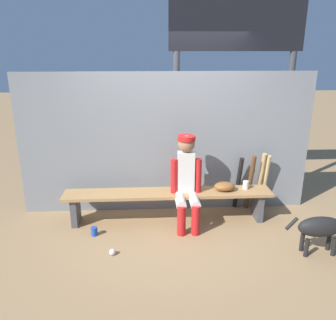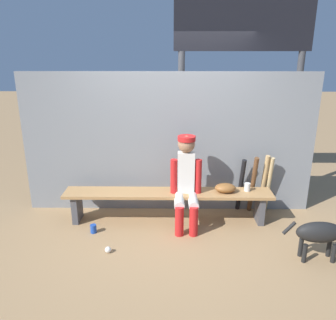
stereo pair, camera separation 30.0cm
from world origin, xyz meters
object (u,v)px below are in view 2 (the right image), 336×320
scoreboard (247,40)px  bat_wood_tan (263,184)px  player_seated (186,180)px  bat_wood_natural (268,185)px  cup_on_ground (93,229)px  bat_aluminum_black (241,185)px  dugout_bench (168,198)px  bat_wood_dark (253,185)px  baseball_glove (225,188)px  baseball (108,250)px  cup_on_bench (247,187)px  dog (325,233)px

scoreboard → bat_wood_tan: bearing=-73.9°
player_seated → scoreboard: size_ratio=0.36×
bat_wood_natural → cup_on_ground: bearing=-165.1°
bat_aluminum_black → bat_wood_natural: 0.39m
dugout_bench → scoreboard: bearing=42.7°
bat_wood_dark → bat_wood_natural: 0.24m
bat_aluminum_black → bat_wood_tan: 0.32m
bat_aluminum_black → scoreboard: size_ratio=0.24×
bat_aluminum_black → bat_wood_dark: (0.16, -0.06, 0.03)m
baseball_glove → scoreboard: 2.19m
scoreboard → cup_on_ground: bearing=-146.6°
cup_on_ground → baseball: bearing=-59.1°
dugout_bench → bat_wood_tan: 1.38m
bat_wood_dark → cup_on_ground: 2.26m
bat_wood_dark → cup_on_bench: bearing=-121.5°
baseball → cup_on_ground: (-0.27, 0.45, 0.02)m
bat_aluminum_black → cup_on_ground: size_ratio=7.41×
bat_wood_dark → cup_on_ground: (-2.15, -0.58, -0.38)m
bat_wood_tan → cup_on_bench: bearing=-139.7°
scoreboard → dog: size_ratio=4.03×
player_seated → bat_wood_dark: bearing=20.3°
dugout_bench → baseball_glove: 0.78m
bat_wood_dark → bat_wood_natural: (0.23, 0.05, -0.01)m
bat_wood_tan → baseball: size_ratio=11.85×
scoreboard → bat_wood_dark: bearing=-85.7°
player_seated → bat_wood_tan: 1.20m
cup_on_ground → dog: bearing=-11.5°
player_seated → bat_wood_natural: player_seated is taller
baseball → bat_aluminum_black: bearing=32.4°
bat_wood_natural → cup_on_ground: (-2.38, -0.63, -0.37)m
bat_wood_tan → dog: bearing=-71.7°
dog → bat_wood_natural: bearing=104.9°
baseball_glove → dog: size_ratio=0.33×
baseball → dog: 2.45m
dugout_bench → cup_on_ground: 1.05m
baseball_glove → cup_on_bench: (0.30, 0.05, -0.01)m
baseball → dog: size_ratio=0.09×
player_seated → bat_wood_tan: size_ratio=1.38×
bat_wood_natural → cup_on_ground: bat_wood_natural is taller
bat_aluminum_black → bat_wood_natural: bearing=-1.7°
bat_wood_natural → dog: (0.31, -1.18, -0.09)m
baseball → scoreboard: 3.49m
bat_wood_dark → scoreboard: 2.10m
baseball → player_seated: bearing=36.4°
bat_wood_dark → cup_on_ground: size_ratio=7.97×
dog → baseball_glove: bearing=137.8°
player_seated → scoreboard: scoreboard is taller
baseball_glove → bat_aluminum_black: bearing=48.9°
scoreboard → baseball_glove: bearing=-109.3°
bat_wood_natural → scoreboard: bearing=111.4°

